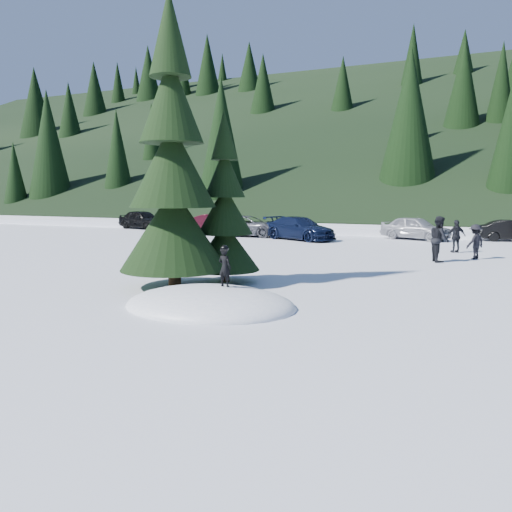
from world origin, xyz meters
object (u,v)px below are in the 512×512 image
at_px(child_skier, 225,267).
at_px(adult_0, 439,239).
at_px(car_4, 415,228).
at_px(car_3, 300,228).
at_px(adult_2, 475,242).
at_px(car_1, 214,223).
at_px(spruce_tall, 172,176).
at_px(car_2, 248,226).
at_px(spruce_short, 225,216).
at_px(car_0, 143,219).
at_px(adult_1, 456,236).

relative_size(child_skier, adult_0, 0.52).
bearing_deg(car_4, car_3, 134.97).
height_order(adult_2, car_1, adult_2).
relative_size(spruce_tall, child_skier, 8.72).
relative_size(adult_2, car_2, 0.31).
relative_size(spruce_short, car_3, 1.12).
height_order(child_skier, car_4, child_skier).
bearing_deg(spruce_short, car_1, 119.44).
height_order(child_skier, car_0, car_0).
relative_size(adult_2, car_0, 0.35).
height_order(child_skier, car_3, child_skier).
bearing_deg(adult_1, car_4, -98.79).
xyz_separation_m(spruce_short, child_skier, (1.47, -2.89, -1.13)).
distance_m(adult_1, car_3, 9.43).
bearing_deg(car_2, car_3, -107.69).
bearing_deg(car_2, child_skier, -160.72).
relative_size(car_0, car_2, 0.90).
height_order(car_2, car_3, car_3).
relative_size(child_skier, car_2, 0.20).
bearing_deg(car_0, spruce_tall, -127.67).
bearing_deg(car_2, adult_1, -111.37).
distance_m(adult_0, car_3, 10.78).
xyz_separation_m(adult_0, car_1, (-15.84, 9.81, -0.30)).
xyz_separation_m(child_skier, car_0, (-18.08, 21.18, -0.23)).
xyz_separation_m(car_0, car_2, (10.35, -2.74, -0.07)).
bearing_deg(car_0, car_3, -90.74).
bearing_deg(spruce_short, car_2, 111.94).
distance_m(car_0, car_3, 14.68).
height_order(adult_0, adult_2, adult_0).
height_order(spruce_tall, car_0, spruce_tall).
distance_m(spruce_short, adult_2, 11.85).
distance_m(spruce_tall, adult_2, 13.73).
bearing_deg(adult_2, car_4, -120.85).
relative_size(child_skier, adult_1, 0.63).
distance_m(car_1, car_2, 4.15).
xyz_separation_m(child_skier, car_4, (2.52, 20.40, -0.27)).
xyz_separation_m(spruce_tall, car_0, (-15.62, 19.69, -2.58)).
relative_size(spruce_tall, car_4, 2.07).
height_order(car_0, car_2, car_0).
bearing_deg(adult_0, spruce_tall, 121.84).
bearing_deg(car_3, adult_0, -105.00).
height_order(spruce_short, car_3, spruce_short).
distance_m(adult_1, car_4, 6.56).
height_order(spruce_short, car_0, spruce_short).
bearing_deg(car_2, car_4, -82.67).
distance_m(car_0, car_1, 6.75).
height_order(spruce_tall, car_3, spruce_tall).
bearing_deg(spruce_tall, child_skier, -31.11).
distance_m(child_skier, adult_1, 15.18).
xyz_separation_m(spruce_tall, car_2, (-5.27, 16.95, -2.65)).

